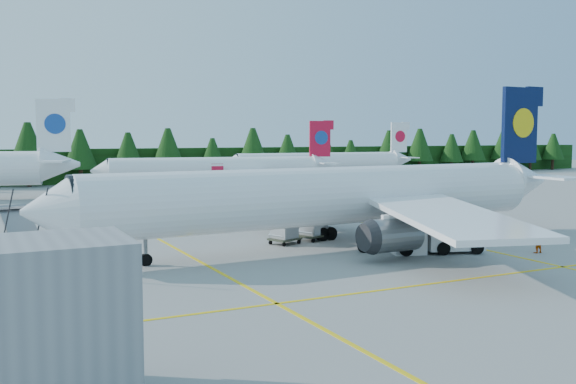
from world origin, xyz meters
name	(u,v)px	position (x,y,z in m)	size (l,w,h in m)	color
ground	(426,259)	(0.00, 0.00, 0.00)	(320.00, 320.00, 0.00)	#989893
taxi_stripe_a	(147,233)	(-14.00, 20.00, 0.01)	(0.25, 120.00, 0.01)	yellow
taxi_stripe_b	(346,219)	(6.00, 20.00, 0.01)	(0.25, 120.00, 0.01)	yellow
taxi_stripe_cross	(491,276)	(0.00, -6.00, 0.01)	(80.00, 0.25, 0.01)	yellow
treeline_hedge	(139,165)	(0.00, 82.00, 3.00)	(220.00, 4.00, 6.00)	black
terminal_building	(26,328)	(-26.00, -14.00, 2.60)	(6.00, 4.00, 5.20)	gray
airliner_navy	(321,198)	(-4.44, 6.66, 3.75)	(42.96, 35.31, 12.49)	white
airliner_red	(211,170)	(5.05, 57.16, 3.19)	(36.33, 29.68, 10.61)	white
airliner_far_right	(314,162)	(29.10, 69.06, 3.40)	(37.34, 5.75, 10.85)	white
airstairs	(35,266)	(-24.23, 4.65, 0.88)	(4.94, 6.71, 4.06)	white
service_truck	(436,231)	(2.21, 1.69, 1.55)	(6.91, 4.26, 3.14)	white
uld_pair	(299,228)	(-4.55, 9.84, 1.14)	(5.47, 2.95, 1.70)	#333828
crew_a	(411,239)	(0.56, 2.40, 0.99)	(0.72, 0.47, 1.98)	orange
crew_b	(537,242)	(8.37, -1.72, 0.82)	(0.79, 0.62, 1.63)	#DF5304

